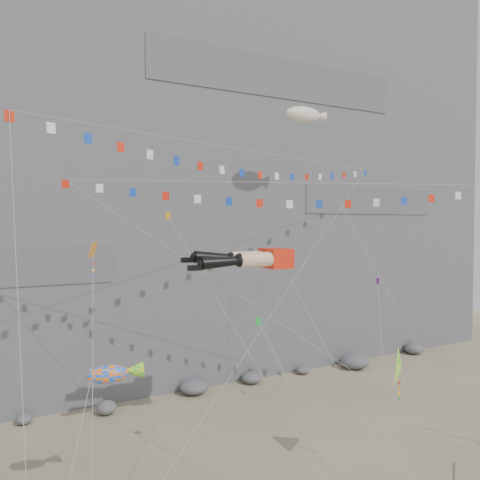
{
  "coord_description": "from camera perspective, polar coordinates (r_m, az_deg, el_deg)",
  "views": [
    {
      "loc": [
        -15.75,
        -22.0,
        15.4
      ],
      "look_at": [
        0.53,
        9.0,
        14.19
      ],
      "focal_mm": 35.0,
      "sensor_mm": 36.0,
      "label": 1
    }
  ],
  "objects": [
    {
      "name": "cliff",
      "position": [
        57.07,
        -11.51,
        11.63
      ],
      "size": [
        80.0,
        28.0,
        50.0
      ],
      "primitive_type": "cube",
      "color": "slate",
      "rests_on": "ground"
    },
    {
      "name": "talus_boulders",
      "position": [
        44.59,
        -5.64,
        -17.41
      ],
      "size": [
        60.0,
        3.0,
        1.2
      ],
      "primitive_type": null,
      "color": "slate",
      "rests_on": "ground"
    },
    {
      "name": "flag_banner_lower",
      "position": [
        32.43,
        7.9,
        6.89
      ],
      "size": [
        29.61,
        10.79,
        21.32
      ],
      "color": "red",
      "rests_on": "ground"
    },
    {
      "name": "small_kite_b",
      "position": [
        35.75,
        16.48,
        -5.28
      ],
      "size": [
        7.65,
        9.05,
        15.68
      ],
      "color": "purple",
      "rests_on": "ground"
    },
    {
      "name": "blimp_windsock",
      "position": [
        43.05,
        7.72,
        14.86
      ],
      "size": [
        5.42,
        16.18,
        29.49
      ],
      "color": "beige",
      "rests_on": "ground"
    },
    {
      "name": "harlequin_kite",
      "position": [
        25.82,
        -17.48,
        -1.3
      ],
      "size": [
        2.33,
        7.74,
        15.63
      ],
      "color": "red",
      "rests_on": "ground"
    },
    {
      "name": "flag_banner_upper",
      "position": [
        34.78,
        1.35,
        10.76
      ],
      "size": [
        32.08,
        18.83,
        29.17
      ],
      "color": "red",
      "rests_on": "ground"
    },
    {
      "name": "fish_windsock",
      "position": [
        25.97,
        -15.78,
        -15.51
      ],
      "size": [
        5.66,
        6.18,
        10.07
      ],
      "color": "orange",
      "rests_on": "ground"
    },
    {
      "name": "small_kite_c",
      "position": [
        27.49,
        2.47,
        -10.34
      ],
      "size": [
        1.64,
        9.78,
        13.39
      ],
      "color": "green",
      "rests_on": "ground"
    },
    {
      "name": "delta_kite",
      "position": [
        30.27,
        18.91,
        -14.48
      ],
      "size": [
        3.43,
        6.97,
        9.38
      ],
      "color": "#FFEF0D",
      "rests_on": "ground"
    },
    {
      "name": "small_kite_a",
      "position": [
        32.17,
        -8.3,
        2.12
      ],
      "size": [
        5.39,
        14.5,
        21.69
      ],
      "color": "orange",
      "rests_on": "ground"
    },
    {
      "name": "legs_kite",
      "position": [
        30.51,
        1.13,
        -2.35
      ],
      "size": [
        7.28,
        14.98,
        18.87
      ],
      "rotation": [
        0.0,
        0.0,
        -0.04
      ],
      "color": "red",
      "rests_on": "ground"
    }
  ]
}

